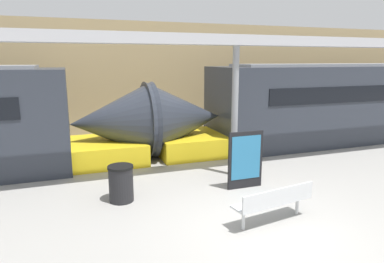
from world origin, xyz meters
TOP-DOWN VIEW (x-y plane):
  - ground_plane at (0.00, 0.00)m, footprint 60.00×60.00m
  - station_wall at (0.00, 9.82)m, footprint 56.00×0.20m
  - train_left at (8.48, 6.04)m, footprint 19.04×2.93m
  - bench_near at (0.31, 0.23)m, footprint 1.89×0.72m
  - trash_bin at (-2.53, 2.45)m, footprint 0.61×0.61m
  - poster_board at (0.70, 2.23)m, footprint 0.98×0.07m
  - support_column_near at (0.90, 3.29)m, footprint 0.19×0.19m
  - canopy_beam at (0.90, 3.29)m, footprint 28.00×0.60m

SIDE VIEW (x-z plane):
  - ground_plane at x=0.00m, z-range 0.00..0.00m
  - trash_bin at x=-2.53m, z-range 0.00..0.89m
  - bench_near at x=0.31m, z-range 0.10..0.90m
  - poster_board at x=0.70m, z-range 0.01..1.54m
  - train_left at x=8.48m, z-range -0.08..3.12m
  - support_column_near at x=0.90m, z-range 0.00..3.75m
  - station_wall at x=0.00m, z-range 0.00..5.00m
  - canopy_beam at x=0.90m, z-range 3.75..4.03m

